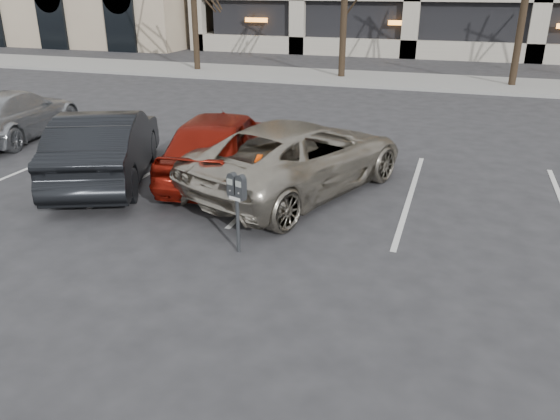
{
  "coord_description": "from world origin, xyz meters",
  "views": [
    {
      "loc": [
        2.11,
        -8.05,
        3.85
      ],
      "look_at": [
        0.02,
        -1.72,
        1.09
      ],
      "focal_mm": 35.0,
      "sensor_mm": 36.0,
      "label": 1
    }
  ],
  "objects_px": {
    "car_red": "(222,144)",
    "car_dark": "(106,146)",
    "suv_silver": "(299,156)",
    "car_silver": "(13,114)",
    "parking_meter": "(237,194)"
  },
  "relations": [
    {
      "from": "car_dark",
      "to": "suv_silver",
      "type": "bearing_deg",
      "value": 166.51
    },
    {
      "from": "car_red",
      "to": "car_dark",
      "type": "relative_size",
      "value": 0.96
    },
    {
      "from": "car_silver",
      "to": "parking_meter",
      "type": "bearing_deg",
      "value": 142.53
    },
    {
      "from": "suv_silver",
      "to": "car_dark",
      "type": "xyz_separation_m",
      "value": [
        -3.99,
        -0.68,
        0.04
      ]
    },
    {
      "from": "car_red",
      "to": "car_dark",
      "type": "distance_m",
      "value": 2.4
    },
    {
      "from": "car_dark",
      "to": "car_silver",
      "type": "height_order",
      "value": "car_dark"
    },
    {
      "from": "suv_silver",
      "to": "car_silver",
      "type": "xyz_separation_m",
      "value": [
        -8.4,
        1.46,
        -0.06
      ]
    },
    {
      "from": "parking_meter",
      "to": "car_red",
      "type": "distance_m",
      "value": 3.58
    },
    {
      "from": "car_red",
      "to": "car_silver",
      "type": "height_order",
      "value": "car_red"
    },
    {
      "from": "suv_silver",
      "to": "car_dark",
      "type": "distance_m",
      "value": 4.05
    },
    {
      "from": "suv_silver",
      "to": "car_silver",
      "type": "distance_m",
      "value": 8.53
    },
    {
      "from": "car_dark",
      "to": "parking_meter",
      "type": "bearing_deg",
      "value": 126.6
    },
    {
      "from": "parking_meter",
      "to": "car_dark",
      "type": "distance_m",
      "value": 4.51
    },
    {
      "from": "car_red",
      "to": "car_dark",
      "type": "height_order",
      "value": "car_dark"
    },
    {
      "from": "parking_meter",
      "to": "car_dark",
      "type": "relative_size",
      "value": 0.28
    }
  ]
}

